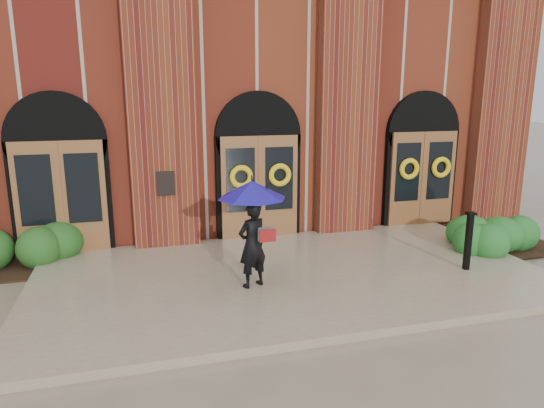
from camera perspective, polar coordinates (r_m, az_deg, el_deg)
name	(u,v)px	position (r m, az deg, el deg)	size (l,w,h in m)	color
ground	(294,282)	(9.71, 2.58, -9.14)	(90.00, 90.00, 0.00)	gray
landing	(291,276)	(9.82, 2.30, -8.42)	(10.00, 5.30, 0.15)	tan
church_building	(217,97)	(17.55, -6.51, 12.44)	(16.20, 12.53, 7.00)	maroon
man_with_umbrella	(252,213)	(8.70, -2.34, -1.12)	(1.62, 1.62, 1.99)	black
metal_post	(468,240)	(10.51, 22.11, -3.91)	(0.17, 0.17, 1.19)	black
hedge_wall_right	(498,235)	(12.54, 25.05, -3.37)	(3.02, 1.21, 0.77)	#205D22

